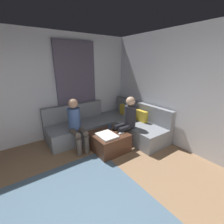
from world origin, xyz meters
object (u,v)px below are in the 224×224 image
(coffee_mug, at_px, (110,126))
(person_on_couch_side, at_px, (76,123))
(sectional_couch, at_px, (110,126))
(ottoman, at_px, (109,141))
(person_on_couch_back, at_px, (127,119))
(game_remote, at_px, (121,133))

(coffee_mug, distance_m, person_on_couch_side, 0.82)
(sectional_couch, relative_size, ottoman, 3.36)
(coffee_mug, bearing_deg, person_on_couch_back, 52.52)
(person_on_couch_back, bearing_deg, person_on_couch_side, 65.53)
(ottoman, distance_m, game_remote, 0.36)
(coffee_mug, bearing_deg, sectional_couch, 145.25)
(game_remote, bearing_deg, ottoman, -129.29)
(ottoman, distance_m, coffee_mug, 0.38)
(sectional_couch, bearing_deg, ottoman, -36.45)
(game_remote, relative_size, person_on_couch_back, 0.12)
(person_on_couch_side, bearing_deg, sectional_couch, -171.87)
(ottoman, bearing_deg, game_remote, 50.71)
(game_remote, xyz_separation_m, person_on_couch_back, (-0.15, 0.29, 0.23))
(person_on_couch_back, bearing_deg, coffee_mug, 52.52)
(game_remote, xyz_separation_m, person_on_couch_side, (-0.64, -0.80, 0.23))
(sectional_couch, xyz_separation_m, game_remote, (0.79, -0.23, 0.15))
(ottoman, xyz_separation_m, coffee_mug, (-0.22, 0.18, 0.26))
(ottoman, relative_size, coffee_mug, 8.00)
(coffee_mug, height_order, person_on_couch_back, person_on_couch_back)
(ottoman, height_order, person_on_couch_side, person_on_couch_side)
(coffee_mug, xyz_separation_m, game_remote, (0.40, 0.04, -0.04))
(game_remote, distance_m, person_on_couch_back, 0.39)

